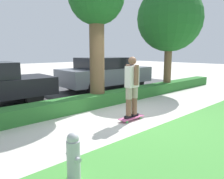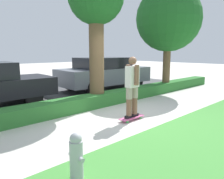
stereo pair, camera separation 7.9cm
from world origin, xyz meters
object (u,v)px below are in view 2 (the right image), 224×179
object	(u,v)px
tree_mid	(96,3)
fire_hydrant	(76,157)
tree_far	(168,19)
skateboard	(132,118)
skater_person	(132,86)
parked_car_middle	(105,73)

from	to	relation	value
tree_mid	fire_hydrant	distance (m)	5.44
tree_mid	tree_far	bearing A→B (deg)	-1.65
skateboard	tree_mid	size ratio (longest dim) A/B	0.18
skater_person	tree_mid	bearing A→B (deg)	78.37
skater_person	skateboard	bearing A→B (deg)	90.00
skateboard	parked_car_middle	bearing A→B (deg)	56.81
tree_mid	parked_car_middle	distance (m)	4.20
skateboard	tree_far	xyz separation A→B (m)	(4.49, 1.85, 3.20)
fire_hydrant	tree_mid	bearing A→B (deg)	46.68
skater_person	parked_car_middle	bearing A→B (deg)	56.81
skater_person	fire_hydrant	distance (m)	3.07
tree_mid	skater_person	bearing A→B (deg)	-101.63
skateboard	tree_far	world-z (taller)	tree_far
tree_mid	parked_car_middle	xyz separation A→B (m)	(2.39, 2.30, -2.58)
skater_person	tree_mid	xyz separation A→B (m)	(0.40, 1.97, 2.43)
skater_person	parked_car_middle	world-z (taller)	skater_person
skater_person	tree_mid	world-z (taller)	tree_mid
parked_car_middle	fire_hydrant	bearing A→B (deg)	-132.26
parked_car_middle	fire_hydrant	size ratio (longest dim) A/B	6.56
skater_person	tree_far	bearing A→B (deg)	22.34
tree_mid	tree_far	world-z (taller)	tree_far
tree_mid	tree_far	xyz separation A→B (m)	(4.09, -0.12, -0.12)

